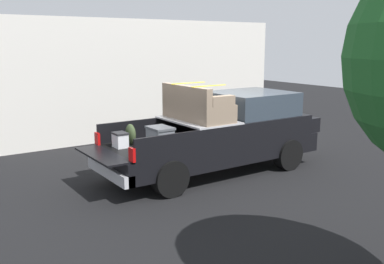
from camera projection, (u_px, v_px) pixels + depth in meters
ground_plane at (212, 172)px, 10.85m from camera, size 40.00×40.00×0.00m
pickup_truck at (224, 132)px, 10.86m from camera, size 6.05×2.06×2.23m
building_facade at (151, 78)px, 14.91m from camera, size 10.20×0.36×3.94m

